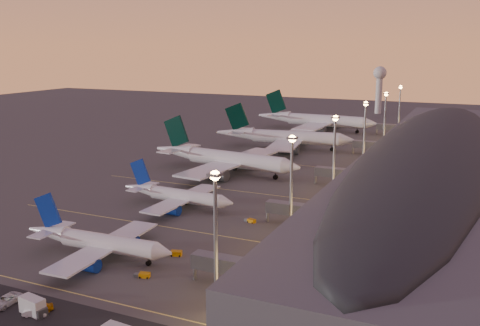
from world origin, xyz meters
name	(u,v)px	position (x,y,z in m)	size (l,w,h in m)	color
ground	(165,220)	(0.00, 0.00, 0.00)	(700.00, 700.00, 0.00)	#3D3B38
airliner_narrow_south	(97,242)	(0.26, -28.53, 3.53)	(38.15, 34.05, 13.65)	silver
airliner_narrow_north	(177,195)	(-3.27, 11.77, 3.45)	(37.32, 33.30, 13.35)	silver
airliner_wide_near	(224,159)	(-10.13, 56.95, 5.19)	(63.00, 57.77, 20.15)	silver
airliner_wide_mid	(284,137)	(-5.87, 110.70, 5.29)	(64.21, 59.01, 20.55)	silver
airliner_wide_far	(315,120)	(-8.09, 168.93, 5.66)	(68.65, 62.44, 21.99)	silver
terminal_building	(432,158)	(61.84, 72.47, 8.78)	(56.35, 255.00, 17.46)	#4E4E53
light_masts	(353,131)	(36.00, 65.00, 17.55)	(2.20, 217.20, 25.90)	gray
radar_tower	(379,82)	(10.00, 260.00, 21.87)	(9.00, 9.00, 32.50)	silver
lane_markings	(229,185)	(0.00, 40.00, 0.01)	(90.00, 180.36, 0.00)	#D8C659
baggage_tug_a	(143,275)	(15.72, -33.48, 0.45)	(3.51, 2.11, 0.98)	#C17705
baggage_tug_b	(174,253)	(15.57, -20.86, 0.52)	(4.06, 2.59, 1.13)	#C17705
baggage_tug_c	(250,221)	(22.00, 7.73, 0.44)	(3.46, 2.14, 0.97)	#C17705
catering_truck_a	(33,307)	(7.07, -54.34, 1.44)	(5.75, 2.96, 3.08)	silver
service_van_c	(6,301)	(-0.14, -53.88, 0.87)	(2.89, 6.26, 1.74)	silver
service_van_d	(40,308)	(7.59, -53.44, 0.78)	(1.85, 4.59, 1.56)	#C17705
service_van_e	(35,313)	(7.84, -54.82, 0.69)	(1.46, 4.20, 1.38)	silver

